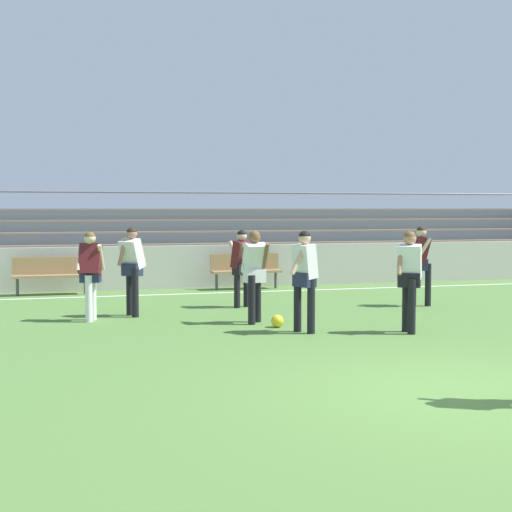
% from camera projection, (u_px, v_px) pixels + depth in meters
% --- Properties ---
extents(ground_plane, '(160.00, 160.00, 0.00)m').
position_uv_depth(ground_plane, '(468.00, 394.00, 8.41)').
color(ground_plane, '#517A38').
extents(field_line_sideline, '(44.00, 0.12, 0.01)m').
position_uv_depth(field_line_sideline, '(236.00, 292.00, 18.57)').
color(field_line_sideline, white).
rests_on(field_line_sideline, ground).
extents(sideline_wall, '(48.00, 0.16, 1.10)m').
position_uv_depth(sideline_wall, '(224.00, 266.00, 19.77)').
color(sideline_wall, '#BCB7AD').
rests_on(sideline_wall, ground).
extents(bleacher_stand, '(27.38, 4.09, 2.59)m').
position_uv_depth(bleacher_stand, '(144.00, 242.00, 21.83)').
color(bleacher_stand, '#897051').
rests_on(bleacher_stand, ground).
extents(bench_far_right, '(1.80, 0.40, 0.90)m').
position_uv_depth(bench_far_right, '(51.00, 272.00, 18.06)').
color(bench_far_right, '#99754C').
rests_on(bench_far_right, ground).
extents(bench_centre_sideline, '(1.80, 0.40, 0.90)m').
position_uv_depth(bench_centre_sideline, '(246.00, 268.00, 19.36)').
color(bench_centre_sideline, '#99754C').
rests_on(bench_centre_sideline, ground).
extents(player_white_overlapping, '(0.64, 0.47, 1.69)m').
position_uv_depth(player_white_overlapping, '(304.00, 272.00, 12.51)').
color(player_white_overlapping, black).
rests_on(player_white_overlapping, ground).
extents(player_white_trailing_run, '(0.44, 0.51, 1.66)m').
position_uv_depth(player_white_trailing_run, '(255.00, 268.00, 13.54)').
color(player_white_trailing_run, black).
rests_on(player_white_trailing_run, ground).
extents(player_dark_dropping_back, '(0.44, 0.55, 1.69)m').
position_uv_depth(player_dark_dropping_back, '(421.00, 259.00, 15.92)').
color(player_dark_dropping_back, black).
rests_on(player_dark_dropping_back, ground).
extents(player_dark_pressing_high, '(0.49, 0.62, 1.61)m').
position_uv_depth(player_dark_pressing_high, '(242.00, 262.00, 15.72)').
color(player_dark_pressing_high, black).
rests_on(player_dark_pressing_high, ground).
extents(player_dark_wide_right, '(0.55, 0.47, 1.64)m').
position_uv_depth(player_dark_wide_right, '(90.00, 268.00, 13.81)').
color(player_dark_wide_right, white).
rests_on(player_dark_wide_right, ground).
extents(player_white_challenging, '(0.62, 0.54, 1.70)m').
position_uv_depth(player_white_challenging, '(132.00, 263.00, 14.42)').
color(player_white_challenging, black).
rests_on(player_white_challenging, ground).
extents(player_white_deep_cover, '(0.61, 0.47, 1.69)m').
position_uv_depth(player_white_deep_cover, '(409.00, 272.00, 12.48)').
color(player_white_deep_cover, black).
rests_on(player_white_deep_cover, ground).
extents(soccer_ball, '(0.22, 0.22, 0.22)m').
position_uv_depth(soccer_ball, '(277.00, 321.00, 13.13)').
color(soccer_ball, yellow).
rests_on(soccer_ball, ground).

